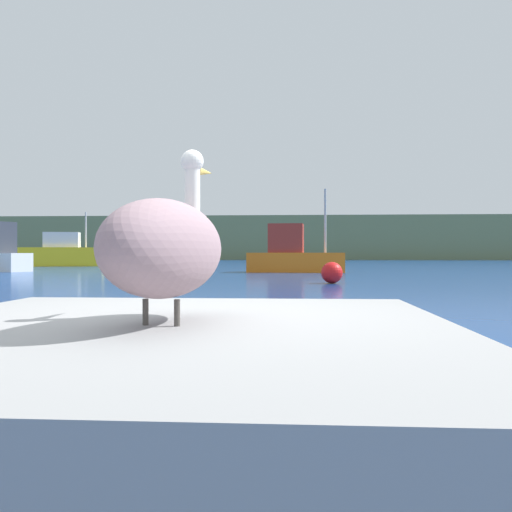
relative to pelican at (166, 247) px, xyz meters
name	(u,v)px	position (x,y,z in m)	size (l,w,h in m)	color
ground_plane	(207,410)	(0.10, 0.70, -1.03)	(260.00, 260.00, 0.00)	navy
hillside_backdrop	(287,239)	(0.10, 79.03, 2.03)	(140.00, 17.64, 6.14)	#6B7A51
pier_dock	(166,387)	(0.00, -0.01, -0.71)	(2.95, 3.09, 0.64)	#959595
pelican	(166,247)	(0.00, 0.00, 0.00)	(0.66, 1.35, 0.96)	gray
fishing_boat_orange	(293,255)	(0.77, 24.76, -0.15)	(5.04, 1.94, 4.25)	orange
fishing_boat_yellow	(60,254)	(-16.29, 35.57, -0.11)	(6.46, 3.28, 4.00)	yellow
mooring_buoy	(332,273)	(1.98, 14.82, -0.68)	(0.70, 0.70, 0.70)	red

